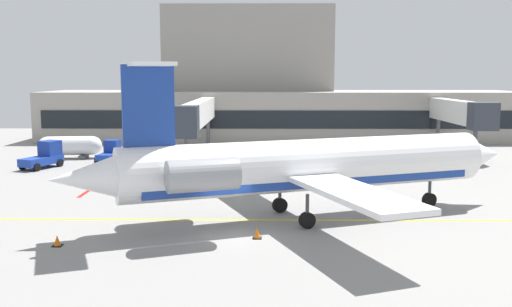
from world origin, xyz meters
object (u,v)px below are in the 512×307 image
at_px(pushback_tractor, 110,152).
at_px(belt_loader, 273,158).
at_px(baggage_tug, 45,156).
at_px(fuel_tank, 70,146).
at_px(regional_jet, 303,166).

bearing_deg(pushback_tractor, belt_loader, -14.64).
xyz_separation_m(baggage_tug, belt_loader, (20.66, -0.56, -0.11)).
relative_size(baggage_tug, belt_loader, 1.02).
relative_size(pushback_tractor, fuel_tank, 0.54).
height_order(regional_jet, pushback_tractor, regional_jet).
relative_size(pushback_tractor, belt_loader, 0.79).
distance_m(pushback_tractor, belt_loader, 16.16).
distance_m(regional_jet, baggage_tug, 28.75).
bearing_deg(regional_jet, belt_loader, 94.48).
relative_size(regional_jet, fuel_tank, 4.36).
bearing_deg(pushback_tractor, baggage_tug, -144.97).
bearing_deg(pushback_tractor, regional_jet, -52.08).
height_order(baggage_tug, fuel_tank, baggage_tug).
bearing_deg(pushback_tractor, fuel_tank, 154.12).
bearing_deg(belt_loader, pushback_tractor, 165.36).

